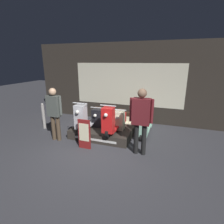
# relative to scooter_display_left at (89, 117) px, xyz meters

# --- Properties ---
(ground_plane) EXTENTS (30.00, 30.00, 0.00)m
(ground_plane) POSITION_rel_scooter_display_left_xyz_m (0.82, -1.13, -0.66)
(ground_plane) COLOR #38383D
(shop_wall_back) EXTENTS (8.13, 0.09, 3.20)m
(shop_wall_back) POSITION_rel_scooter_display_left_xyz_m (0.82, 1.96, 0.94)
(shop_wall_back) COLOR #28231E
(shop_wall_back) RESTS_ON ground_plane
(display_platform) EXTENTS (1.99, 1.25, 0.30)m
(display_platform) POSITION_rel_scooter_display_left_xyz_m (0.45, 0.10, -0.51)
(display_platform) COLOR #2D2823
(display_platform) RESTS_ON ground_plane
(scooter_display_left) EXTENTS (0.47, 1.69, 0.99)m
(scooter_display_left) POSITION_rel_scooter_display_left_xyz_m (0.00, 0.00, 0.00)
(scooter_display_left) COLOR black
(scooter_display_left) RESTS_ON display_platform
(scooter_display_right) EXTENTS (0.47, 1.69, 0.99)m
(scooter_display_right) POSITION_rel_scooter_display_left_xyz_m (0.90, 0.00, 0.00)
(scooter_display_right) COLOR black
(scooter_display_right) RESTS_ON display_platform
(scooter_backrow_0) EXTENTS (0.47, 1.69, 0.99)m
(scooter_backrow_0) POSITION_rel_scooter_display_left_xyz_m (0.24, 0.71, -0.30)
(scooter_backrow_0) COLOR black
(scooter_backrow_0) RESTS_ON ground_plane
(scooter_backrow_1) EXTENTS (0.47, 1.69, 0.99)m
(scooter_backrow_1) POSITION_rel_scooter_display_left_xyz_m (1.01, 0.71, -0.30)
(scooter_backrow_1) COLOR black
(scooter_backrow_1) RESTS_ON ground_plane
(scooter_backrow_2) EXTENTS (0.47, 1.69, 0.99)m
(scooter_backrow_2) POSITION_rel_scooter_display_left_xyz_m (1.78, 0.71, -0.30)
(scooter_backrow_2) COLOR black
(scooter_backrow_2) RESTS_ON ground_plane
(person_left_browsing) EXTENTS (0.57, 0.23, 1.70)m
(person_left_browsing) POSITION_rel_scooter_display_left_xyz_m (-0.86, -0.66, 0.33)
(person_left_browsing) COLOR #473828
(person_left_browsing) RESTS_ON ground_plane
(person_right_browsing) EXTENTS (0.63, 0.26, 1.82)m
(person_right_browsing) POSITION_rel_scooter_display_left_xyz_m (1.86, -0.66, 0.44)
(person_right_browsing) COLOR black
(person_right_browsing) RESTS_ON ground_plane
(price_sign_board) EXTENTS (0.38, 0.04, 0.89)m
(price_sign_board) POSITION_rel_scooter_display_left_xyz_m (0.29, -0.89, -0.21)
(price_sign_board) COLOR maroon
(price_sign_board) RESTS_ON ground_plane
(street_bollard) EXTENTS (0.11, 0.11, 0.99)m
(street_bollard) POSITION_rel_scooter_display_left_xyz_m (-1.92, 0.04, -0.17)
(street_bollard) COLOR gray
(street_bollard) RESTS_ON ground_plane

